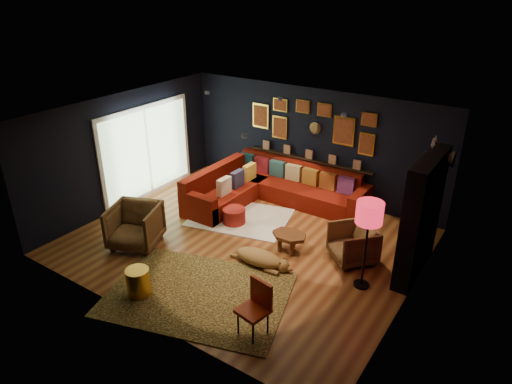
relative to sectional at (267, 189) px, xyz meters
The scene contains 20 objects.
floor 1.94m from the sectional, 71.24° to the right, with size 6.50×6.50×0.00m, color #965B2C.
room_walls 2.29m from the sectional, 71.24° to the right, with size 6.50×6.50×6.50m.
sectional is the anchor object (origin of this frame).
ledge 1.22m from the sectional, 54.82° to the left, with size 3.20×0.12×0.04m, color black.
gallery_wall 1.84m from the sectional, 56.49° to the left, with size 3.15×0.04×1.02m.
sunburst_mirror 1.80m from the sectional, 51.91° to the left, with size 0.47×0.16×0.47m.
fireplace 3.88m from the sectional, 13.77° to the right, with size 0.31×1.60×2.20m.
deer_head 4.15m from the sectional, ahead, with size 0.50×0.28×0.45m.
sliding_door 2.97m from the sectional, 155.08° to the right, with size 0.06×2.80×2.20m.
ceiling_spots 2.53m from the sectional, 58.65° to the right, with size 3.30×2.50×0.06m.
shag_rug 1.09m from the sectional, 92.39° to the right, with size 2.10×1.53×0.03m, color white.
leopard_rug 3.74m from the sectional, 75.54° to the right, with size 2.96×2.12×0.02m, color #B49348.
coffee_table 2.20m from the sectional, 46.41° to the right, with size 0.72×0.54×0.35m.
pouf 1.31m from the sectional, 90.62° to the right, with size 0.49×0.49×0.32m, color maroon.
armchair_left 3.27m from the sectional, 109.91° to the right, with size 0.91×0.85×0.93m, color #A16B3B.
armchair_right 2.92m from the sectional, 24.47° to the right, with size 0.75×0.71×0.77m, color #A16B3B.
gold_stool 4.16m from the sectional, 88.42° to the right, with size 0.39×0.39×0.49m, color gold.
orange_chair 4.42m from the sectional, 59.55° to the right, with size 0.48×0.48×0.87m.
floor_lamp 3.77m from the sectional, 30.83° to the right, with size 0.44×0.44×1.61m.
dog 2.67m from the sectional, 60.67° to the right, with size 1.27×0.63×0.40m, color #B37642, non-canonical shape.
Camera 1 is at (4.57, -6.42, 4.82)m, focal length 32.00 mm.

